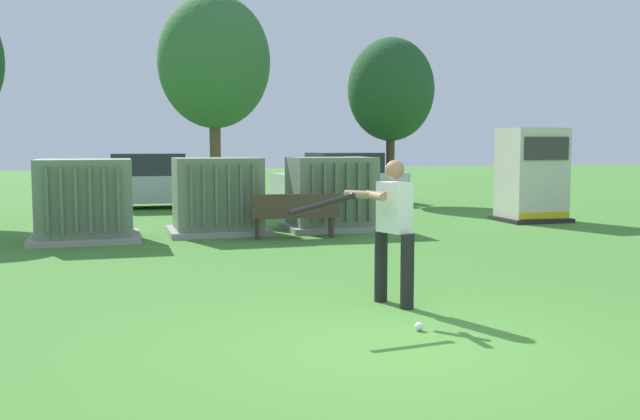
% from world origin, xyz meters
% --- Properties ---
extents(ground_plane, '(96.00, 96.00, 0.00)m').
position_xyz_m(ground_plane, '(0.00, 0.00, 0.00)').
color(ground_plane, '#478433').
extents(transformer_west, '(2.10, 1.70, 1.62)m').
position_xyz_m(transformer_west, '(-3.06, 8.74, 0.79)').
color(transformer_west, '#9E9B93').
rests_on(transformer_west, ground).
extents(transformer_mid_west, '(2.10, 1.70, 1.62)m').
position_xyz_m(transformer_mid_west, '(-0.36, 9.20, 0.79)').
color(transformer_mid_west, '#9E9B93').
rests_on(transformer_mid_west, ground).
extents(transformer_mid_east, '(2.10, 1.70, 1.62)m').
position_xyz_m(transformer_mid_east, '(2.19, 9.22, 0.79)').
color(transformer_mid_east, '#9E9B93').
rests_on(transformer_mid_east, ground).
extents(generator_enclosure, '(1.60, 1.40, 2.30)m').
position_xyz_m(generator_enclosure, '(7.45, 9.49, 1.14)').
color(generator_enclosure, '#262626').
rests_on(generator_enclosure, ground).
extents(park_bench, '(1.83, 0.54, 0.92)m').
position_xyz_m(park_bench, '(1.03, 7.92, 0.54)').
color(park_bench, '#4C3828').
rests_on(park_bench, ground).
extents(batter, '(1.59, 0.82, 1.74)m').
position_xyz_m(batter, '(0.63, 1.72, 0.98)').
color(batter, black).
rests_on(batter, ground).
extents(sports_ball, '(0.09, 0.09, 0.09)m').
position_xyz_m(sports_ball, '(0.49, 0.55, 0.04)').
color(sports_ball, white).
rests_on(sports_ball, ground).
extents(tree_center_left, '(3.26, 3.26, 6.23)m').
position_xyz_m(tree_center_left, '(0.42, 15.12, 4.27)').
color(tree_center_left, brown).
rests_on(tree_center_left, ground).
extents(tree_center_right, '(2.75, 2.75, 5.26)m').
position_xyz_m(tree_center_right, '(6.08, 15.49, 3.61)').
color(tree_center_right, '#4C3828').
rests_on(tree_center_right, ground).
extents(parked_car_leftmost, '(4.24, 2.00, 1.62)m').
position_xyz_m(parked_car_leftmost, '(-1.59, 15.94, 0.75)').
color(parked_car_leftmost, '#B2B2B7').
rests_on(parked_car_leftmost, ground).
extents(parked_car_left_of_center, '(4.39, 2.34, 1.62)m').
position_xyz_m(parked_car_left_of_center, '(4.53, 15.82, 0.75)').
color(parked_car_left_of_center, silver).
rests_on(parked_car_left_of_center, ground).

